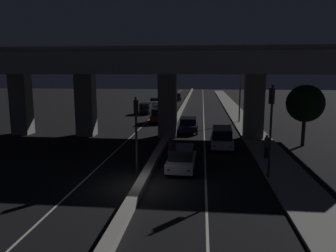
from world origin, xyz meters
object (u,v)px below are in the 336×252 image
object	(u,v)px
car_white_second	(222,137)
car_dark_blue_third	(188,125)
traffic_light_left_of_median	(136,122)
car_black_second_oncoming	(145,108)
car_silver_lead	(182,158)
car_dark_red_lead_oncoming	(160,115)
car_white_third_oncoming	(155,102)
car_dark_blue_fourth_oncoming	(177,97)
motorcycle_blue_filtering_near	(170,148)
traffic_light_right_of_median	(271,116)
street_lamp	(238,88)
pedestrian_on_sidewalk	(267,146)

from	to	relation	value
car_white_second	car_dark_blue_third	world-z (taller)	car_white_second
traffic_light_left_of_median	car_black_second_oncoming	xyz separation A→B (m)	(-4.61, 29.76, -2.55)
car_silver_lead	car_dark_red_lead_oncoming	xyz separation A→B (m)	(-4.09, 20.43, 0.15)
traffic_light_left_of_median	car_white_third_oncoming	size ratio (longest dim) A/B	1.26
car_silver_lead	car_dark_blue_fourth_oncoming	world-z (taller)	same
traffic_light_left_of_median	motorcycle_blue_filtering_near	bearing A→B (deg)	70.78
traffic_light_right_of_median	motorcycle_blue_filtering_near	distance (m)	8.73
traffic_light_left_of_median	motorcycle_blue_filtering_near	size ratio (longest dim) A/B	2.72
car_black_second_oncoming	car_white_third_oncoming	distance (m)	10.08
motorcycle_blue_filtering_near	street_lamp	bearing A→B (deg)	-20.48
traffic_light_left_of_median	car_white_third_oncoming	bearing A→B (deg)	96.45
street_lamp	car_dark_blue_third	xyz separation A→B (m)	(-5.93, -7.21, -3.59)
street_lamp	car_dark_blue_fourth_oncoming	distance (m)	32.40
car_white_third_oncoming	car_dark_blue_fourth_oncoming	xyz separation A→B (m)	(3.10, 12.91, 0.02)
traffic_light_right_of_median	car_dark_blue_fourth_oncoming	size ratio (longest dim) A/B	1.22
car_white_second	car_dark_red_lead_oncoming	bearing A→B (deg)	30.07
traffic_light_left_of_median	car_dark_blue_fourth_oncoming	distance (m)	52.84
car_silver_lead	car_white_second	distance (m)	7.57
car_dark_red_lead_oncoming	pedestrian_on_sidewalk	distance (m)	20.00
car_black_second_oncoming	car_dark_blue_fourth_oncoming	world-z (taller)	car_black_second_oncoming
street_lamp	car_black_second_oncoming	world-z (taller)	street_lamp
traffic_light_right_of_median	pedestrian_on_sidewalk	world-z (taller)	traffic_light_right_of_median
traffic_light_left_of_median	street_lamp	size ratio (longest dim) A/B	0.67
street_lamp	car_silver_lead	world-z (taller)	street_lamp
traffic_light_right_of_median	car_white_third_oncoming	bearing A→B (deg)	107.64
pedestrian_on_sidewalk	car_dark_blue_third	bearing A→B (deg)	120.86
car_white_third_oncoming	car_dark_blue_fourth_oncoming	bearing A→B (deg)	166.17
car_black_second_oncoming	motorcycle_blue_filtering_near	distance (m)	25.74
car_dark_red_lead_oncoming	car_white_third_oncoming	size ratio (longest dim) A/B	1.12
street_lamp	car_white_second	bearing A→B (deg)	-101.08
car_white_second	motorcycle_blue_filtering_near	xyz separation A→B (m)	(-4.15, -3.35, -0.31)
street_lamp	car_silver_lead	xyz separation A→B (m)	(-5.79, -20.90, -3.60)
car_white_third_oncoming	car_white_second	bearing A→B (deg)	17.72
car_dark_blue_fourth_oncoming	pedestrian_on_sidewalk	world-z (taller)	pedestrian_on_sidewalk
traffic_light_left_of_median	pedestrian_on_sidewalk	size ratio (longest dim) A/B	2.82
car_dark_blue_third	motorcycle_blue_filtering_near	distance (m)	10.17
car_dark_blue_fourth_oncoming	motorcycle_blue_filtering_near	size ratio (longest dim) A/B	2.59
car_black_second_oncoming	car_white_third_oncoming	world-z (taller)	car_black_second_oncoming
car_white_second	car_dark_blue_third	distance (m)	7.48
car_silver_lead	car_white_third_oncoming	world-z (taller)	car_white_third_oncoming
car_dark_blue_fourth_oncoming	motorcycle_blue_filtering_near	xyz separation A→B (m)	(3.08, -47.95, -0.22)
car_dark_blue_third	car_white_third_oncoming	distance (m)	25.92
street_lamp	car_white_third_oncoming	xyz separation A→B (m)	(-13.07, 17.71, -3.61)
motorcycle_blue_filtering_near	pedestrian_on_sidewalk	world-z (taller)	pedestrian_on_sidewalk
car_white_third_oncoming	car_silver_lead	bearing A→B (deg)	10.34
traffic_light_left_of_median	car_dark_red_lead_oncoming	bearing A→B (deg)	93.48
car_white_second	car_black_second_oncoming	distance (m)	24.00
traffic_light_right_of_median	car_dark_blue_fourth_oncoming	bearing A→B (deg)	100.28
car_black_second_oncoming	car_dark_blue_fourth_oncoming	size ratio (longest dim) A/B	0.86
traffic_light_right_of_median	car_dark_red_lead_oncoming	world-z (taller)	traffic_light_right_of_median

